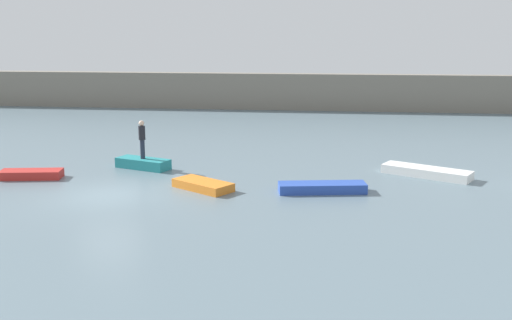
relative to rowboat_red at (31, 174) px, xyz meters
name	(u,v)px	position (x,y,z in m)	size (l,w,h in m)	color
ground_plane	(108,195)	(4.42, -2.31, -0.19)	(120.00, 120.00, 0.00)	slate
embankment_wall	(223,91)	(4.42, 24.79, 1.29)	(80.00, 1.20, 2.96)	gray
rowboat_red	(31,174)	(0.00, 0.00, 0.00)	(2.68, 0.95, 0.38)	red
rowboat_teal	(143,163)	(4.39, 2.51, 0.05)	(2.65, 0.94, 0.48)	teal
rowboat_orange	(203,185)	(8.02, -0.93, -0.01)	(2.60, 1.15, 0.36)	orange
rowboat_blue	(322,188)	(12.97, -0.81, 0.00)	(3.57, 0.96, 0.39)	#2B4CAD
rowboat_white	(426,172)	(17.64, 2.48, 0.01)	(3.96, 1.12, 0.40)	white
person_dark_shirt	(142,137)	(4.39, 2.51, 1.33)	(0.32, 0.32, 1.84)	#232838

